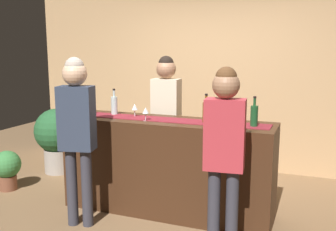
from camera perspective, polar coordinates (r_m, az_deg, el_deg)
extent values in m
plane|color=brown|center=(4.49, -0.12, -13.83)|extent=(10.00, 10.00, 0.00)
cube|color=tan|center=(5.93, 6.70, 6.41)|extent=(6.00, 0.12, 2.90)
cube|color=#3D2314|center=(4.31, -0.12, -7.48)|extent=(2.31, 0.60, 1.04)
cube|color=maroon|center=(4.18, -0.12, -0.63)|extent=(2.19, 0.28, 0.01)
cylinder|color=brown|center=(4.04, 5.61, 0.42)|extent=(0.07, 0.07, 0.21)
cylinder|color=brown|center=(4.02, 5.65, 2.43)|extent=(0.03, 0.03, 0.08)
cylinder|color=black|center=(4.02, 5.66, 3.08)|extent=(0.03, 0.03, 0.02)
cylinder|color=#B2C6C1|center=(4.54, -7.90, 1.44)|extent=(0.07, 0.07, 0.21)
cylinder|color=#B2C6C1|center=(4.52, -7.94, 3.22)|extent=(0.03, 0.03, 0.08)
cylinder|color=black|center=(4.52, -7.96, 3.81)|extent=(0.03, 0.03, 0.02)
cylinder|color=#194723|center=(3.91, 12.54, -0.10)|extent=(0.07, 0.07, 0.21)
cylinder|color=#194723|center=(3.89, 12.62, 1.97)|extent=(0.03, 0.03, 0.08)
cylinder|color=black|center=(3.88, 12.65, 2.65)|extent=(0.03, 0.03, 0.02)
cylinder|color=silver|center=(4.65, -11.20, 0.25)|extent=(0.06, 0.06, 0.00)
cylinder|color=silver|center=(4.64, -11.22, 0.73)|extent=(0.01, 0.01, 0.08)
cone|color=silver|center=(4.63, -11.25, 1.59)|extent=(0.07, 0.07, 0.06)
cylinder|color=silver|center=(4.15, -3.30, -0.73)|extent=(0.06, 0.06, 0.00)
cylinder|color=silver|center=(4.15, -3.31, -0.19)|extent=(0.01, 0.01, 0.08)
cone|color=silver|center=(4.13, -3.32, 0.76)|extent=(0.07, 0.07, 0.06)
cylinder|color=silver|center=(4.39, -4.90, -0.16)|extent=(0.06, 0.06, 0.00)
cylinder|color=silver|center=(4.39, -4.91, 0.35)|extent=(0.01, 0.01, 0.08)
cone|color=silver|center=(4.38, -4.92, 1.26)|extent=(0.07, 0.07, 0.06)
cylinder|color=#26262B|center=(4.92, 0.61, -6.71)|extent=(0.11, 0.11, 0.80)
cylinder|color=#26262B|center=(4.97, -1.14, -6.52)|extent=(0.11, 0.11, 0.80)
cube|color=beige|center=(4.79, -0.28, 1.63)|extent=(0.34, 0.21, 0.63)
sphere|color=#9E7051|center=(4.75, -0.28, 6.86)|extent=(0.24, 0.24, 0.24)
sphere|color=black|center=(4.74, -0.28, 7.65)|extent=(0.19, 0.19, 0.19)
cylinder|color=#33333D|center=(3.57, 6.73, -13.68)|extent=(0.11, 0.11, 0.78)
cylinder|color=#33333D|center=(3.55, 9.37, -13.87)|extent=(0.11, 0.11, 0.78)
cube|color=#B7333D|center=(3.34, 8.34, -2.80)|extent=(0.36, 0.24, 0.61)
sphere|color=#9E7051|center=(3.27, 8.53, 4.44)|extent=(0.23, 0.23, 0.23)
sphere|color=brown|center=(3.27, 8.56, 5.56)|extent=(0.18, 0.18, 0.18)
cylinder|color=#33333D|center=(4.15, -13.93, -10.20)|extent=(0.11, 0.11, 0.81)
cylinder|color=#33333D|center=(4.10, -11.83, -10.40)|extent=(0.11, 0.11, 0.81)
cube|color=#2D384C|center=(3.93, -13.30, -0.39)|extent=(0.38, 0.27, 0.64)
sphere|color=#DBAD89|center=(3.88, -13.56, 6.00)|extent=(0.24, 0.24, 0.24)
sphere|color=#AD9E8E|center=(3.88, -13.60, 6.98)|extent=(0.19, 0.19, 0.19)
cylinder|color=#9E9389|center=(5.97, -15.82, -6.35)|extent=(0.40, 0.40, 0.35)
sphere|color=#23562D|center=(5.86, -16.03, -2.15)|extent=(0.64, 0.64, 0.64)
cylinder|color=brown|center=(5.48, -22.43, -9.09)|extent=(0.22, 0.22, 0.19)
sphere|color=#387A3D|center=(5.40, -22.60, -6.64)|extent=(0.35, 0.35, 0.35)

